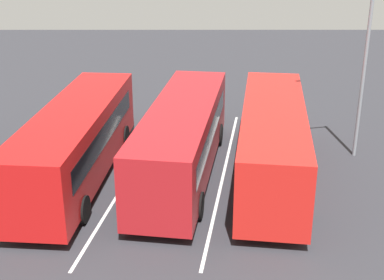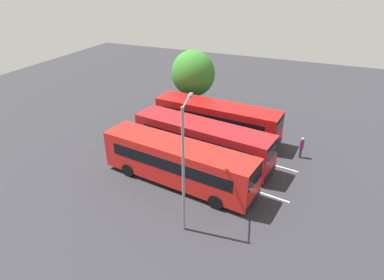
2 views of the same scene
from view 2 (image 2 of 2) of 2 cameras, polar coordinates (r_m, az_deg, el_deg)
name	(u,v)px [view 2 (image 2 of 2)]	position (r m, az deg, el deg)	size (l,w,h in m)	color
ground_plane	(205,158)	(27.43, 2.15, -3.09)	(71.47, 71.47, 0.00)	#2B2B30
bus_far_left	(178,162)	(23.54, -2.33, -3.79)	(11.71, 4.06, 3.12)	red
bus_center_left	(202,140)	(26.44, 1.79, -0.04)	(11.72, 4.21, 3.12)	#AD191E
bus_center_right	(217,119)	(30.28, 4.28, 3.61)	(11.65, 3.52, 3.12)	red
pedestrian	(302,146)	(28.40, 18.21, -0.92)	(0.43, 0.43, 1.83)	#232833
street_lamp	(184,162)	(18.16, -1.37, -3.80)	(0.74, 2.51, 7.84)	gray
depot_tree	(193,74)	(34.56, 0.19, 11.27)	(4.49, 4.04, 6.67)	#4C3823
lane_stripe_outer_left	(195,170)	(25.83, 0.51, -5.18)	(14.84, 0.12, 0.01)	silver
lane_stripe_inner_left	(213,147)	(29.08, 3.60, -1.22)	(14.84, 0.12, 0.01)	silver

